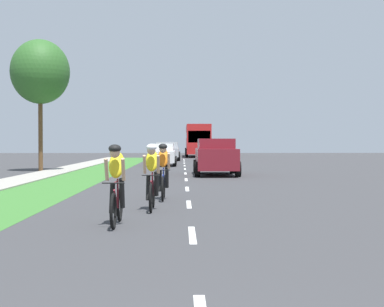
% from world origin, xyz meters
% --- Properties ---
extents(ground_plane, '(120.00, 120.00, 0.00)m').
position_xyz_m(ground_plane, '(0.00, 20.00, 0.00)').
color(ground_plane, '#38383A').
extents(grass_verge, '(2.69, 70.00, 0.01)m').
position_xyz_m(grass_verge, '(-4.83, 20.00, 0.00)').
color(grass_verge, '#38722D').
rests_on(grass_verge, ground_plane).
extents(sidewalk_concrete, '(1.76, 70.00, 0.10)m').
position_xyz_m(sidewalk_concrete, '(-7.05, 20.00, 0.00)').
color(sidewalk_concrete, '#9E998E').
rests_on(sidewalk_concrete, ground_plane).
extents(lane_markings_center, '(0.12, 53.13, 0.01)m').
position_xyz_m(lane_markings_center, '(0.00, 24.00, 0.00)').
color(lane_markings_center, white).
rests_on(lane_markings_center, ground_plane).
extents(cyclist_lead, '(0.42, 1.72, 1.58)m').
position_xyz_m(cyclist_lead, '(-1.46, 8.78, 0.81)').
color(cyclist_lead, black).
rests_on(cyclist_lead, ground_plane).
extents(cyclist_trailing, '(0.42, 1.72, 1.58)m').
position_xyz_m(cyclist_trailing, '(-0.90, 11.16, 0.81)').
color(cyclist_trailing, black).
rests_on(cyclist_trailing, ground_plane).
extents(cyclist_distant, '(0.42, 1.72, 1.58)m').
position_xyz_m(cyclist_distant, '(-0.71, 13.51, 0.81)').
color(cyclist_distant, black).
rests_on(cyclist_distant, ground_plane).
extents(suv_maroon, '(2.15, 4.70, 1.79)m').
position_xyz_m(suv_maroon, '(1.49, 25.01, 0.95)').
color(suv_maroon, maroon).
rests_on(suv_maroon, ground_plane).
extents(sedan_white, '(1.98, 4.30, 1.52)m').
position_xyz_m(sedan_white, '(-1.54, 35.65, 0.77)').
color(sedan_white, silver).
rests_on(sedan_white, ground_plane).
extents(pickup_silver, '(2.22, 5.10, 1.64)m').
position_xyz_m(pickup_silver, '(-1.45, 46.40, 0.83)').
color(pickup_silver, '#A5A8AD').
rests_on(pickup_silver, ground_plane).
extents(bus_red, '(2.78, 11.60, 3.48)m').
position_xyz_m(bus_red, '(1.57, 59.04, 1.98)').
color(bus_red, red).
rests_on(bus_red, ground_plane).
extents(street_tree_near, '(3.23, 3.23, 7.30)m').
position_xyz_m(street_tree_near, '(-8.03, 28.56, 5.50)').
color(street_tree_near, brown).
rests_on(street_tree_near, ground_plane).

